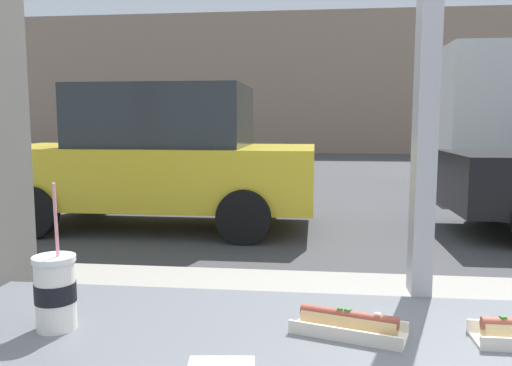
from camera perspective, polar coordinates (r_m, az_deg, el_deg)
name	(u,v)px	position (r m, az deg, el deg)	size (l,w,h in m)	color
ground_plane	(330,200)	(9.36, 8.19, -1.88)	(60.00, 60.00, 0.00)	#424244
sidewalk_strip	(360,357)	(3.16, 11.49, -18.44)	(16.00, 2.80, 0.16)	#9E998E
building_facade_far	(322,84)	(23.26, 7.39, 10.92)	(28.00, 1.20, 6.12)	gray
soda_cup_left	(55,291)	(1.19, -21.43, -11.13)	(0.09, 0.09, 0.32)	white
hotdog_tray_near	(349,323)	(1.12, 10.26, -15.12)	(0.25, 0.15, 0.05)	beige
parked_car_yellow	(159,158)	(6.99, -10.71, 2.80)	(4.20, 1.95, 1.88)	gold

